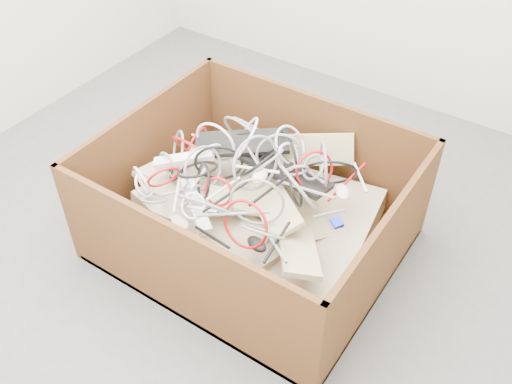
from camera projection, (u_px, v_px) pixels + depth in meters
The scene contains 8 objects.
ground at pixel (224, 228), 2.74m from camera, with size 3.00×3.00×0.00m, color #4A4A4C.
cardboard_box at pixel (250, 220), 2.59m from camera, with size 1.22×1.02×0.54m.
keyboard_pile at pixel (258, 192), 2.53m from camera, with size 1.03×0.94×0.34m.
mice_scatter at pixel (249, 183), 2.47m from camera, with size 0.72×0.64×0.20m.
power_strip_left at pixel (184, 159), 2.52m from camera, with size 0.27×0.05×0.04m, color silver.
power_strip_right at pixel (195, 205), 2.39m from camera, with size 0.29×0.06×0.04m, color silver.
vga_plug at pixel (337, 223), 2.28m from camera, with size 0.04×0.04×0.02m, color #0D1FCE.
cable_tangle at pixel (244, 168), 2.46m from camera, with size 0.93×0.78×0.44m.
Camera 1 is at (1.20, -1.52, 1.96)m, focal length 40.89 mm.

